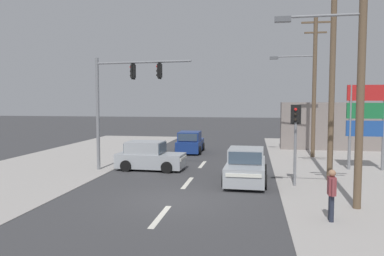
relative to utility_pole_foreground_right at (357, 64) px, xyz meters
The scene contains 16 objects.
ground_plane 8.05m from the utility_pole_foreground_right, behind, with size 140.00×140.00×0.00m, color #3A3A3D.
lane_dash_near 8.27m from the utility_pole_foreground_right, 163.16° to the right, with size 0.20×2.40×0.01m, color silver.
lane_dash_mid 8.62m from the utility_pole_foreground_right, 154.13° to the left, with size 0.20×2.40×0.01m, color silver.
lane_dash_far 11.40m from the utility_pole_foreground_right, 128.16° to the left, with size 0.20×2.40×0.01m, color silver.
kerb_left_verge 16.17m from the utility_pole_foreground_right, 164.64° to the left, with size 8.00×40.00×0.02m, color #A39E99.
utility_pole_foreground_right is the anchor object (origin of this frame).
utility_pole_midground_right 4.61m from the utility_pole_foreground_right, 88.61° to the left, with size 1.80×0.26×10.08m.
utility_pole_background_right 12.06m from the utility_pole_foreground_right, 88.46° to the left, with size 3.78×0.51×9.22m.
traffic_signal_mast 11.72m from the utility_pole_foreground_right, 152.61° to the left, with size 5.27×0.67×6.00m.
pedestal_signal_right_kerb 4.40m from the utility_pole_foreground_right, 116.65° to the left, with size 0.44×0.31×3.56m.
shopping_plaza_sign 8.35m from the utility_pole_foreground_right, 71.68° to the left, with size 2.10×0.16×4.60m.
shopfront_wall_far 17.03m from the utility_pole_foreground_right, 73.86° to the left, with size 12.00×1.00×3.60m, color gray.
sedan_kerbside_parked 6.77m from the utility_pole_foreground_right, 135.19° to the left, with size 1.98×4.28×1.56m.
hatchback_oncoming_near 15.78m from the utility_pole_foreground_right, 121.39° to the left, with size 1.85×3.68×1.53m.
hatchback_receding_far 11.59m from the utility_pole_foreground_right, 146.26° to the left, with size 3.69×1.89×1.53m.
pedestrian_at_kerb 4.44m from the utility_pole_foreground_right, 122.93° to the right, with size 0.23×0.56×1.63m.
Camera 1 is at (2.94, -13.51, 3.74)m, focal length 35.00 mm.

